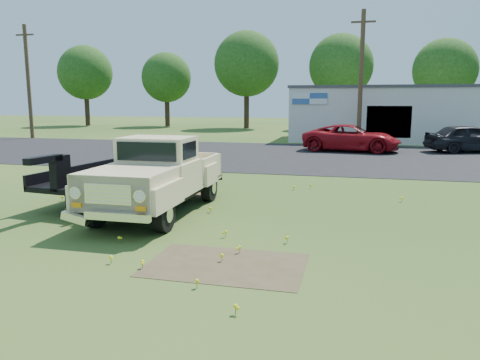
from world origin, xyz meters
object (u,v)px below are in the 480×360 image
vintage_pickup_truck (158,175)px  red_pickup (351,138)px  flatbed_trailer (118,172)px  dark_sedan (468,138)px

vintage_pickup_truck → red_pickup: size_ratio=1.01×
vintage_pickup_truck → flatbed_trailer: vintage_pickup_truck is taller
flatbed_trailer → dark_sedan: size_ratio=1.27×
vintage_pickup_truck → flatbed_trailer: 2.62m
vintage_pickup_truck → dark_sedan: bearing=57.4°
dark_sedan → red_pickup: bearing=81.8°
flatbed_trailer → red_pickup: size_ratio=1.08×
flatbed_trailer → dark_sedan: bearing=57.7°
vintage_pickup_truck → red_pickup: 18.13m
dark_sedan → flatbed_trailer: bearing=123.3°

